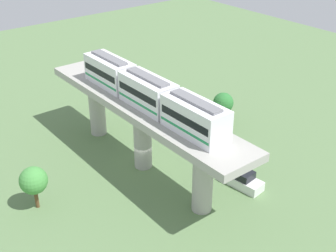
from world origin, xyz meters
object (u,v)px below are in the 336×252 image
object	(u,v)px
parked_car_yellow	(184,108)
parked_car_white	(242,180)
tree_mid_lot	(34,181)
train	(148,92)
tree_near_viaduct	(223,103)

from	to	relation	value
parked_car_yellow	parked_car_white	world-z (taller)	same
parked_car_white	tree_mid_lot	world-z (taller)	tree_mid_lot
train	tree_near_viaduct	bearing A→B (deg)	11.38
train	parked_car_white	world-z (taller)	train
parked_car_yellow	parked_car_white	distance (m)	17.26
parked_car_white	tree_near_viaduct	bearing A→B (deg)	47.26
tree_mid_lot	tree_near_viaduct	bearing A→B (deg)	2.45
parked_car_yellow	tree_mid_lot	xyz separation A→B (m)	(-23.61, -6.56, 2.26)
parked_car_yellow	tree_mid_lot	distance (m)	24.61
parked_car_white	train	bearing A→B (deg)	118.19
parked_car_yellow	parked_car_white	size ratio (longest dim) A/B	0.96
parked_car_yellow	tree_near_viaduct	distance (m)	6.18
train	tree_mid_lot	bearing A→B (deg)	172.36
parked_car_yellow	tree_near_viaduct	bearing A→B (deg)	-71.19
parked_car_white	tree_near_viaduct	distance (m)	13.40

